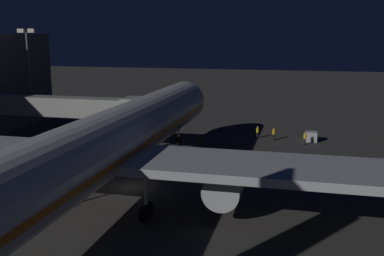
{
  "coord_description": "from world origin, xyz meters",
  "views": [
    {
      "loc": [
        -16.58,
        41.3,
        15.1
      ],
      "look_at": [
        -3.0,
        -13.79,
        3.5
      ],
      "focal_mm": 42.86,
      "sensor_mm": 36.0,
      "label": 1
    }
  ],
  "objects_px": {
    "airliner_at_gate": "(92,153)",
    "jet_bridge": "(76,107)",
    "ground_crew_marshaller_fwd": "(305,138)",
    "traffic_cone_nose_starboard": "(174,134)",
    "ground_crew_under_port_wing": "(258,132)",
    "apron_floodlight_mast": "(29,72)",
    "baggage_container_near_belt": "(311,136)",
    "traffic_cone_nose_port": "(203,136)",
    "ground_crew_by_belt_loader": "(274,133)"
  },
  "relations": [
    {
      "from": "airliner_at_gate",
      "to": "ground_crew_under_port_wing",
      "type": "bearing_deg",
      "value": -106.81
    },
    {
      "from": "apron_floodlight_mast",
      "to": "ground_crew_marshaller_fwd",
      "type": "xyz_separation_m",
      "value": [
        -42.48,
        -0.11,
        -8.38
      ]
    },
    {
      "from": "jet_bridge",
      "to": "ground_crew_by_belt_loader",
      "type": "bearing_deg",
      "value": -155.08
    },
    {
      "from": "airliner_at_gate",
      "to": "ground_crew_marshaller_fwd",
      "type": "height_order",
      "value": "airliner_at_gate"
    },
    {
      "from": "jet_bridge",
      "to": "airliner_at_gate",
      "type": "bearing_deg",
      "value": 120.84
    },
    {
      "from": "jet_bridge",
      "to": "ground_crew_by_belt_loader",
      "type": "height_order",
      "value": "jet_bridge"
    },
    {
      "from": "ground_crew_marshaller_fwd",
      "to": "traffic_cone_nose_starboard",
      "type": "distance_m",
      "value": 19.23
    },
    {
      "from": "airliner_at_gate",
      "to": "ground_crew_under_port_wing",
      "type": "xyz_separation_m",
      "value": [
        -10.14,
        -33.57,
        -4.61
      ]
    },
    {
      "from": "ground_crew_under_port_wing",
      "to": "ground_crew_by_belt_loader",
      "type": "bearing_deg",
      "value": 159.14
    },
    {
      "from": "baggage_container_near_belt",
      "to": "ground_crew_under_port_wing",
      "type": "xyz_separation_m",
      "value": [
        7.7,
        -0.35,
        0.25
      ]
    },
    {
      "from": "ground_crew_by_belt_loader",
      "to": "jet_bridge",
      "type": "bearing_deg",
      "value": 24.92
    },
    {
      "from": "ground_crew_marshaller_fwd",
      "to": "ground_crew_under_port_wing",
      "type": "relative_size",
      "value": 1.04
    },
    {
      "from": "jet_bridge",
      "to": "ground_crew_marshaller_fwd",
      "type": "distance_m",
      "value": 31.45
    },
    {
      "from": "airliner_at_gate",
      "to": "baggage_container_near_belt",
      "type": "height_order",
      "value": "airliner_at_gate"
    },
    {
      "from": "airliner_at_gate",
      "to": "traffic_cone_nose_starboard",
      "type": "distance_m",
      "value": 32.41
    },
    {
      "from": "baggage_container_near_belt",
      "to": "traffic_cone_nose_port",
      "type": "distance_m",
      "value": 15.71
    },
    {
      "from": "baggage_container_near_belt",
      "to": "ground_crew_marshaller_fwd",
      "type": "distance_m",
      "value": 2.59
    },
    {
      "from": "airliner_at_gate",
      "to": "jet_bridge",
      "type": "relative_size",
      "value": 2.84
    },
    {
      "from": "ground_crew_by_belt_loader",
      "to": "apron_floodlight_mast",
      "type": "bearing_deg",
      "value": 2.94
    },
    {
      "from": "traffic_cone_nose_port",
      "to": "apron_floodlight_mast",
      "type": "bearing_deg",
      "value": 2.51
    },
    {
      "from": "apron_floodlight_mast",
      "to": "ground_crew_under_port_wing",
      "type": "xyz_separation_m",
      "value": [
        -35.64,
        -2.89,
        -8.41
      ]
    },
    {
      "from": "ground_crew_under_port_wing",
      "to": "apron_floodlight_mast",
      "type": "bearing_deg",
      "value": 4.63
    },
    {
      "from": "jet_bridge",
      "to": "traffic_cone_nose_port",
      "type": "relative_size",
      "value": 42.72
    },
    {
      "from": "ground_crew_by_belt_loader",
      "to": "ground_crew_marshaller_fwd",
      "type": "height_order",
      "value": "ground_crew_by_belt_loader"
    },
    {
      "from": "jet_bridge",
      "to": "ground_crew_under_port_wing",
      "type": "bearing_deg",
      "value": -150.95
    },
    {
      "from": "airliner_at_gate",
      "to": "jet_bridge",
      "type": "height_order",
      "value": "airliner_at_gate"
    },
    {
      "from": "ground_crew_marshaller_fwd",
      "to": "traffic_cone_nose_starboard",
      "type": "xyz_separation_m",
      "value": [
        19.18,
        -1.1,
        -0.75
      ]
    },
    {
      "from": "baggage_container_near_belt",
      "to": "ground_crew_by_belt_loader",
      "type": "bearing_deg",
      "value": 6.24
    },
    {
      "from": "baggage_container_near_belt",
      "to": "traffic_cone_nose_starboard",
      "type": "bearing_deg",
      "value": 3.77
    },
    {
      "from": "baggage_container_near_belt",
      "to": "traffic_cone_nose_starboard",
      "type": "height_order",
      "value": "baggage_container_near_belt"
    },
    {
      "from": "ground_crew_under_port_wing",
      "to": "jet_bridge",
      "type": "bearing_deg",
      "value": 29.05
    },
    {
      "from": "baggage_container_near_belt",
      "to": "ground_crew_under_port_wing",
      "type": "height_order",
      "value": "ground_crew_under_port_wing"
    },
    {
      "from": "airliner_at_gate",
      "to": "ground_crew_under_port_wing",
      "type": "relative_size",
      "value": 37.24
    },
    {
      "from": "jet_bridge",
      "to": "ground_crew_under_port_wing",
      "type": "height_order",
      "value": "jet_bridge"
    },
    {
      "from": "airliner_at_gate",
      "to": "jet_bridge",
      "type": "bearing_deg",
      "value": -59.16
    },
    {
      "from": "airliner_at_gate",
      "to": "apron_floodlight_mast",
      "type": "height_order",
      "value": "airliner_at_gate"
    },
    {
      "from": "apron_floodlight_mast",
      "to": "baggage_container_near_belt",
      "type": "xyz_separation_m",
      "value": [
        -43.34,
        -2.53,
        -8.67
      ]
    },
    {
      "from": "traffic_cone_nose_port",
      "to": "traffic_cone_nose_starboard",
      "type": "height_order",
      "value": "same"
    },
    {
      "from": "traffic_cone_nose_starboard",
      "to": "ground_crew_marshaller_fwd",
      "type": "bearing_deg",
      "value": 176.71
    },
    {
      "from": "baggage_container_near_belt",
      "to": "ground_crew_by_belt_loader",
      "type": "relative_size",
      "value": 0.89
    },
    {
      "from": "baggage_container_near_belt",
      "to": "traffic_cone_nose_port",
      "type": "xyz_separation_m",
      "value": [
        15.64,
        1.32,
        -0.46
      ]
    },
    {
      "from": "apron_floodlight_mast",
      "to": "ground_crew_by_belt_loader",
      "type": "distance_m",
      "value": 39.03
    },
    {
      "from": "apron_floodlight_mast",
      "to": "traffic_cone_nose_starboard",
      "type": "bearing_deg",
      "value": -177.02
    },
    {
      "from": "airliner_at_gate",
      "to": "traffic_cone_nose_port",
      "type": "distance_m",
      "value": 32.41
    },
    {
      "from": "ground_crew_under_port_wing",
      "to": "traffic_cone_nose_starboard",
      "type": "relative_size",
      "value": 3.25
    },
    {
      "from": "ground_crew_marshaller_fwd",
      "to": "traffic_cone_nose_starboard",
      "type": "height_order",
      "value": "ground_crew_marshaller_fwd"
    },
    {
      "from": "ground_crew_under_port_wing",
      "to": "traffic_cone_nose_port",
      "type": "height_order",
      "value": "ground_crew_under_port_wing"
    },
    {
      "from": "ground_crew_under_port_wing",
      "to": "traffic_cone_nose_starboard",
      "type": "height_order",
      "value": "ground_crew_under_port_wing"
    },
    {
      "from": "airliner_at_gate",
      "to": "apron_floodlight_mast",
      "type": "xyz_separation_m",
      "value": [
        25.5,
        -30.68,
        3.81
      ]
    },
    {
      "from": "apron_floodlight_mast",
      "to": "ground_crew_under_port_wing",
      "type": "bearing_deg",
      "value": -175.37
    }
  ]
}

